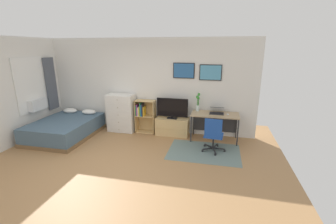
{
  "coord_description": "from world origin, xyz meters",
  "views": [
    {
      "loc": [
        2.04,
        -3.84,
        2.43
      ],
      "look_at": [
        0.8,
        1.5,
        0.87
      ],
      "focal_mm": 24.29,
      "sensor_mm": 36.0,
      "label": 1
    }
  ],
  "objects_px": {
    "desk": "(215,118)",
    "computer_mouse": "(228,114)",
    "bookshelf": "(144,114)",
    "tv_stand": "(172,127)",
    "office_chair": "(213,134)",
    "bamboo_vase": "(198,102)",
    "bed": "(66,128)",
    "dresser": "(121,113)",
    "television": "(172,108)",
    "laptop": "(217,111)"
  },
  "relations": [
    {
      "from": "bookshelf",
      "to": "television",
      "type": "height_order",
      "value": "television"
    },
    {
      "from": "office_chair",
      "to": "television",
      "type": "bearing_deg",
      "value": 148.51
    },
    {
      "from": "tv_stand",
      "to": "desk",
      "type": "relative_size",
      "value": 0.75
    },
    {
      "from": "dresser",
      "to": "office_chair",
      "type": "xyz_separation_m",
      "value": [
        2.73,
        -0.86,
        -0.1
      ]
    },
    {
      "from": "tv_stand",
      "to": "computer_mouse",
      "type": "relative_size",
      "value": 8.92
    },
    {
      "from": "laptop",
      "to": "dresser",
      "type": "bearing_deg",
      "value": -179.97
    },
    {
      "from": "dresser",
      "to": "desk",
      "type": "xyz_separation_m",
      "value": [
        2.73,
        -0.02,
        0.05
      ]
    },
    {
      "from": "bed",
      "to": "computer_mouse",
      "type": "distance_m",
      "value": 4.48
    },
    {
      "from": "desk",
      "to": "bamboo_vase",
      "type": "bearing_deg",
      "value": 167.75
    },
    {
      "from": "computer_mouse",
      "to": "bookshelf",
      "type": "bearing_deg",
      "value": 175.18
    },
    {
      "from": "dresser",
      "to": "television",
      "type": "height_order",
      "value": "dresser"
    },
    {
      "from": "desk",
      "to": "computer_mouse",
      "type": "xyz_separation_m",
      "value": [
        0.32,
        -0.11,
        0.15
      ]
    },
    {
      "from": "bookshelf",
      "to": "bamboo_vase",
      "type": "distance_m",
      "value": 1.62
    },
    {
      "from": "computer_mouse",
      "to": "bamboo_vase",
      "type": "xyz_separation_m",
      "value": [
        -0.81,
        0.22,
        0.24
      ]
    },
    {
      "from": "tv_stand",
      "to": "laptop",
      "type": "height_order",
      "value": "laptop"
    },
    {
      "from": "television",
      "to": "desk",
      "type": "distance_m",
      "value": 1.19
    },
    {
      "from": "television",
      "to": "office_chair",
      "type": "relative_size",
      "value": 1.03
    },
    {
      "from": "laptop",
      "to": "computer_mouse",
      "type": "distance_m",
      "value": 0.32
    },
    {
      "from": "bamboo_vase",
      "to": "bed",
      "type": "bearing_deg",
      "value": -166.62
    },
    {
      "from": "dresser",
      "to": "computer_mouse",
      "type": "bearing_deg",
      "value": -2.44
    },
    {
      "from": "bed",
      "to": "desk",
      "type": "xyz_separation_m",
      "value": [
        4.08,
        0.75,
        0.36
      ]
    },
    {
      "from": "bookshelf",
      "to": "computer_mouse",
      "type": "xyz_separation_m",
      "value": [
        2.37,
        -0.2,
        0.2
      ]
    },
    {
      "from": "bookshelf",
      "to": "computer_mouse",
      "type": "relative_size",
      "value": 9.28
    },
    {
      "from": "tv_stand",
      "to": "laptop",
      "type": "relative_size",
      "value": 2.29
    },
    {
      "from": "office_chair",
      "to": "computer_mouse",
      "type": "distance_m",
      "value": 0.86
    },
    {
      "from": "desk",
      "to": "computer_mouse",
      "type": "height_order",
      "value": "computer_mouse"
    },
    {
      "from": "desk",
      "to": "computer_mouse",
      "type": "distance_m",
      "value": 0.37
    },
    {
      "from": "tv_stand",
      "to": "television",
      "type": "height_order",
      "value": "television"
    },
    {
      "from": "desk",
      "to": "laptop",
      "type": "distance_m",
      "value": 0.2
    },
    {
      "from": "tv_stand",
      "to": "bamboo_vase",
      "type": "distance_m",
      "value": 1.02
    },
    {
      "from": "dresser",
      "to": "desk",
      "type": "height_order",
      "value": "dresser"
    },
    {
      "from": "bookshelf",
      "to": "office_chair",
      "type": "height_order",
      "value": "bookshelf"
    },
    {
      "from": "laptop",
      "to": "computer_mouse",
      "type": "relative_size",
      "value": 3.9
    },
    {
      "from": "bookshelf",
      "to": "computer_mouse",
      "type": "height_order",
      "value": "bookshelf"
    },
    {
      "from": "bed",
      "to": "television",
      "type": "height_order",
      "value": "television"
    },
    {
      "from": "laptop",
      "to": "computer_mouse",
      "type": "xyz_separation_m",
      "value": [
        0.29,
        -0.13,
        -0.05
      ]
    },
    {
      "from": "tv_stand",
      "to": "office_chair",
      "type": "relative_size",
      "value": 1.08
    },
    {
      "from": "dresser",
      "to": "desk",
      "type": "bearing_deg",
      "value": -0.35
    },
    {
      "from": "bookshelf",
      "to": "desk",
      "type": "relative_size",
      "value": 0.78
    },
    {
      "from": "office_chair",
      "to": "bookshelf",
      "type": "bearing_deg",
      "value": 159.94
    },
    {
      "from": "dresser",
      "to": "bamboo_vase",
      "type": "xyz_separation_m",
      "value": [
        2.24,
        0.09,
        0.44
      ]
    },
    {
      "from": "computer_mouse",
      "to": "desk",
      "type": "bearing_deg",
      "value": 160.75
    },
    {
      "from": "television",
      "to": "desk",
      "type": "relative_size",
      "value": 0.71
    },
    {
      "from": "bookshelf",
      "to": "laptop",
      "type": "distance_m",
      "value": 2.1
    },
    {
      "from": "bed",
      "to": "office_chair",
      "type": "xyz_separation_m",
      "value": [
        4.08,
        -0.09,
        0.21
      ]
    },
    {
      "from": "bed",
      "to": "laptop",
      "type": "xyz_separation_m",
      "value": [
        4.12,
        0.77,
        0.56
      ]
    },
    {
      "from": "laptop",
      "to": "bamboo_vase",
      "type": "relative_size",
      "value": 0.81
    },
    {
      "from": "bookshelf",
      "to": "computer_mouse",
      "type": "bearing_deg",
      "value": -4.82
    },
    {
      "from": "bed",
      "to": "tv_stand",
      "type": "bearing_deg",
      "value": 14.52
    },
    {
      "from": "desk",
      "to": "bamboo_vase",
      "type": "height_order",
      "value": "bamboo_vase"
    }
  ]
}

